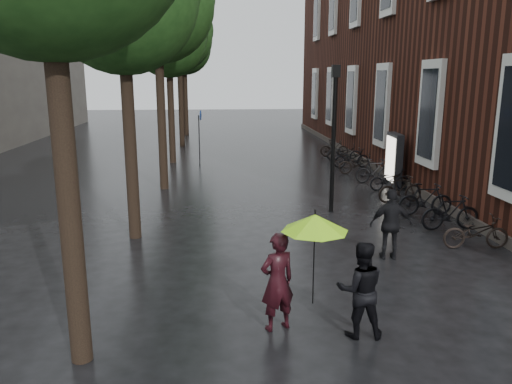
{
  "coord_description": "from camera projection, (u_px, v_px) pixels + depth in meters",
  "views": [
    {
      "loc": [
        -1.89,
        -6.09,
        4.26
      ],
      "look_at": [
        -0.91,
        5.89,
        1.46
      ],
      "focal_mm": 35.0,
      "sensor_mm": 36.0,
      "label": 1
    }
  ],
  "objects": [
    {
      "name": "brick_building",
      "position": [
        457.0,
        41.0,
        25.39
      ],
      "size": [
        10.2,
        33.2,
        12.0
      ],
      "color": "#38160F",
      "rests_on": "ground"
    },
    {
      "name": "pedestrian_walking",
      "position": [
        391.0,
        224.0,
        11.75
      ],
      "size": [
        1.04,
        0.54,
        1.69
      ],
      "primitive_type": "imported",
      "rotation": [
        0.0,
        0.0,
        3.01
      ],
      "color": "black",
      "rests_on": "ground"
    },
    {
      "name": "ad_lightbox",
      "position": [
        394.0,
        160.0,
        19.53
      ],
      "size": [
        0.32,
        1.39,
        2.09
      ],
      "rotation": [
        0.0,
        0.0,
        -0.07
      ],
      "color": "black",
      "rests_on": "ground"
    },
    {
      "name": "cycle_sign",
      "position": [
        200.0,
        129.0,
        24.42
      ],
      "size": [
        0.14,
        0.48,
        2.63
      ],
      "rotation": [
        0.0,
        0.0,
        -0.1
      ],
      "color": "#262628",
      "rests_on": "ground"
    },
    {
      "name": "street_trees",
      "position": [
        163.0,
        25.0,
        20.72
      ],
      "size": [
        4.33,
        34.03,
        8.91
      ],
      "color": "black",
      "rests_on": "ground"
    },
    {
      "name": "lamp_post",
      "position": [
        334.0,
        125.0,
        15.44
      ],
      "size": [
        0.24,
        0.24,
        4.59
      ],
      "rotation": [
        0.0,
        0.0,
        0.09
      ],
      "color": "black",
      "rests_on": "ground"
    },
    {
      "name": "lime_umbrella",
      "position": [
        315.0,
        223.0,
        8.02
      ],
      "size": [
        1.1,
        1.1,
        1.63
      ],
      "rotation": [
        0.0,
        0.0,
        0.25
      ],
      "color": "black",
      "rests_on": "ground"
    },
    {
      "name": "person_black",
      "position": [
        360.0,
        289.0,
        8.22
      ],
      "size": [
        0.85,
        0.69,
        1.65
      ],
      "primitive_type": "imported",
      "rotation": [
        0.0,
        0.0,
        3.06
      ],
      "color": "black",
      "rests_on": "ground"
    },
    {
      "name": "parked_bicycles",
      "position": [
        380.0,
        174.0,
        19.68
      ],
      "size": [
        2.03,
        15.51,
        1.03
      ],
      "color": "black",
      "rests_on": "ground"
    },
    {
      "name": "person_burgundy",
      "position": [
        277.0,
        282.0,
        8.43
      ],
      "size": [
        0.74,
        0.62,
        1.73
      ],
      "primitive_type": "imported",
      "rotation": [
        0.0,
        0.0,
        3.53
      ],
      "color": "black",
      "rests_on": "ground"
    }
  ]
}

